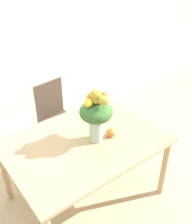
{
  "coord_description": "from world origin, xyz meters",
  "views": [
    {
      "loc": [
        -1.09,
        -1.61,
        2.31
      ],
      "look_at": [
        0.1,
        -0.05,
        1.06
      ],
      "focal_mm": 42.0,
      "sensor_mm": 36.0,
      "label": 1
    }
  ],
  "objects": [
    {
      "name": "ground_plane",
      "position": [
        0.0,
        0.0,
        0.0
      ],
      "size": [
        12.0,
        12.0,
        0.0
      ],
      "primitive_type": "plane",
      "color": "tan"
    },
    {
      "name": "dining_table",
      "position": [
        0.0,
        0.0,
        0.67
      ],
      "size": [
        1.46,
        1.05,
        0.75
      ],
      "color": "tan",
      "rests_on": "ground_plane"
    },
    {
      "name": "pumpkin",
      "position": [
        0.24,
        -0.09,
        0.79
      ],
      "size": [
        0.09,
        0.09,
        0.08
      ],
      "color": "orange",
      "rests_on": "dining_table"
    },
    {
      "name": "flower_vase",
      "position": [
        0.1,
        -0.05,
        1.04
      ],
      "size": [
        0.35,
        0.3,
        0.54
      ],
      "color": "#B2CCBC",
      "rests_on": "dining_table"
    },
    {
      "name": "wall_back",
      "position": [
        0.0,
        1.55,
        1.35
      ],
      "size": [
        8.0,
        0.06,
        2.7
      ],
      "color": "silver",
      "rests_on": "ground_plane"
    },
    {
      "name": "dining_chair_near_window",
      "position": [
        0.18,
        0.86,
        0.48
      ],
      "size": [
        0.47,
        0.47,
        0.94
      ],
      "rotation": [
        0.0,
        0.0,
        0.12
      ],
      "color": "#47382D",
      "rests_on": "ground_plane"
    }
  ]
}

